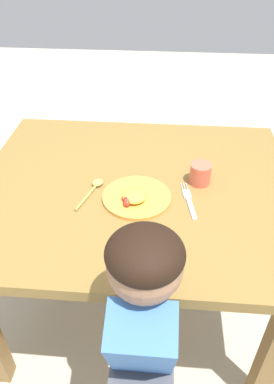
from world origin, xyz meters
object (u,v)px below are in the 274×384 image
(spoon, at_px, (94,187))
(plate, at_px, (136,197))
(person, at_px, (142,365))
(fork, at_px, (189,201))
(drinking_cup, at_px, (200,174))

(spoon, bearing_deg, plate, -89.09)
(plate, distance_m, person, 0.55)
(fork, distance_m, person, 0.56)
(fork, distance_m, spoon, 0.35)
(spoon, xyz_separation_m, person, (0.22, -0.56, -0.16))
(person, bearing_deg, plate, 96.61)
(fork, relative_size, spoon, 1.08)
(spoon, bearing_deg, drinking_cup, -61.53)
(fork, bearing_deg, person, 156.12)
(drinking_cup, bearing_deg, spoon, -169.30)
(plate, relative_size, spoon, 1.31)
(plate, relative_size, drinking_cup, 3.09)
(spoon, bearing_deg, fork, -79.83)
(drinking_cup, bearing_deg, person, -104.95)
(plate, distance_m, spoon, 0.17)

